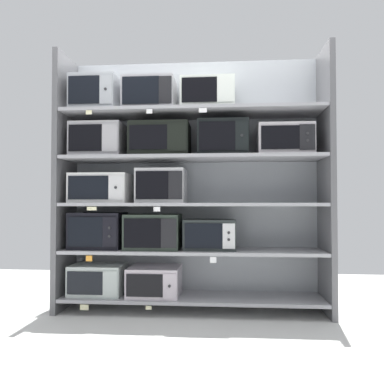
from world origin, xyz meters
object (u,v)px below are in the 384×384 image
(microwave_8, at_px, (161,141))
(microwave_10, at_px, (284,141))
(microwave_2, at_px, (98,230))
(microwave_7, at_px, (99,141))
(microwave_6, at_px, (162,186))
(microwave_4, at_px, (210,234))
(microwave_11, at_px, (96,95))
(microwave_1, at_px, (155,281))
(microwave_9, at_px, (223,139))
(microwave_3, at_px, (154,232))
(microwave_5, at_px, (101,188))
(microwave_0, at_px, (98,279))
(microwave_12, at_px, (150,96))
(microwave_13, at_px, (208,96))

(microwave_8, xyz_separation_m, microwave_10, (1.14, -0.00, -0.02))
(microwave_2, height_order, microwave_7, microwave_7)
(microwave_6, distance_m, microwave_7, 0.74)
(microwave_4, distance_m, microwave_11, 1.69)
(microwave_1, distance_m, microwave_9, 1.45)
(microwave_3, distance_m, microwave_5, 0.64)
(microwave_10, relative_size, microwave_11, 1.15)
(microwave_0, xyz_separation_m, microwave_12, (0.49, -0.00, 1.72))
(microwave_7, bearing_deg, microwave_4, -0.01)
(microwave_2, distance_m, microwave_3, 0.53)
(microwave_6, relative_size, microwave_9, 0.96)
(microwave_2, distance_m, microwave_7, 0.85)
(microwave_2, distance_m, microwave_11, 1.28)
(microwave_1, height_order, microwave_13, microwave_13)
(microwave_0, distance_m, microwave_7, 1.30)
(microwave_8, bearing_deg, microwave_13, -0.04)
(microwave_11, bearing_deg, microwave_3, -0.01)
(microwave_6, bearing_deg, microwave_3, -179.98)
(microwave_1, height_order, microwave_4, microwave_4)
(microwave_2, height_order, microwave_8, microwave_8)
(microwave_11, height_order, microwave_12, microwave_11)
(microwave_11, relative_size, microwave_12, 0.90)
(microwave_6, distance_m, microwave_9, 0.71)
(microwave_5, xyz_separation_m, microwave_11, (-0.05, 0.00, 0.88))
(microwave_0, height_order, microwave_12, microwave_12)
(microwave_13, bearing_deg, microwave_4, -0.48)
(microwave_1, bearing_deg, microwave_10, -0.00)
(microwave_4, xyz_separation_m, microwave_11, (-1.08, 0.00, 1.31))
(microwave_2, bearing_deg, microwave_7, 162.74)
(microwave_10, distance_m, microwave_12, 1.31)
(microwave_9, bearing_deg, microwave_0, 179.99)
(microwave_1, xyz_separation_m, microwave_5, (-0.51, -0.00, 0.86))
(microwave_3, bearing_deg, microwave_6, 0.02)
(microwave_2, xyz_separation_m, microwave_4, (1.05, -0.00, -0.03))
(microwave_4, distance_m, microwave_5, 1.11)
(microwave_6, distance_m, microwave_11, 1.07)
(microwave_6, relative_size, microwave_12, 0.93)
(microwave_2, xyz_separation_m, microwave_5, (0.03, 0.00, 0.40))
(microwave_7, height_order, microwave_11, microwave_11)
(microwave_2, height_order, microwave_10, microwave_10)
(microwave_2, distance_m, microwave_5, 0.40)
(microwave_0, height_order, microwave_5, microwave_5)
(microwave_0, bearing_deg, microwave_11, -179.70)
(microwave_4, distance_m, microwave_13, 1.28)
(microwave_7, bearing_deg, microwave_10, 0.00)
(microwave_4, xyz_separation_m, microwave_12, (-0.56, -0.00, 1.30))
(microwave_6, bearing_deg, microwave_8, 178.37)
(microwave_6, relative_size, microwave_7, 0.92)
(microwave_0, distance_m, microwave_3, 0.69)
(microwave_5, distance_m, microwave_7, 0.45)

